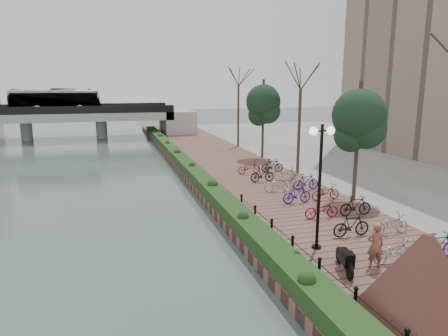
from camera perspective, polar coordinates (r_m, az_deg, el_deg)
name	(u,v)px	position (r m, az deg, el deg)	size (l,w,h in m)	color
ground	(292,317)	(12.75, 9.73, -20.24)	(220.00, 220.00, 0.00)	#59595B
promenade	(239,176)	(29.33, 2.09, -1.12)	(8.00, 75.00, 0.50)	brown
inland_pavement	(419,164)	(37.42, 26.09, 0.47)	(24.00, 75.00, 0.50)	slate
hedge	(186,165)	(30.77, -5.38, 0.48)	(1.10, 56.00, 0.60)	#1C3D16
chain_fence	(305,257)	(14.50, 11.48, -12.41)	(0.10, 14.10, 0.70)	black
granite_monument	(424,279)	(12.01, 26.64, -13.99)	(4.75, 4.75, 2.48)	#45221D
lamppost	(321,160)	(15.31, 13.65, 1.08)	(1.02, 0.32, 4.83)	black
motorcycle	(345,258)	(14.48, 16.85, -12.15)	(0.49, 1.55, 0.97)	black
pedestrian	(375,246)	(14.94, 20.82, -10.33)	(0.59, 0.39, 1.61)	brown
bicycle_parking	(312,194)	(22.26, 12.46, -3.59)	(2.40, 17.32, 1.00)	#9A9A9E
street_trees	(323,135)	(26.00, 13.93, 4.60)	(3.20, 37.12, 6.80)	#34251E
bridge	(32,114)	(55.60, -25.79, 7.01)	(36.00, 10.77, 6.50)	#999894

